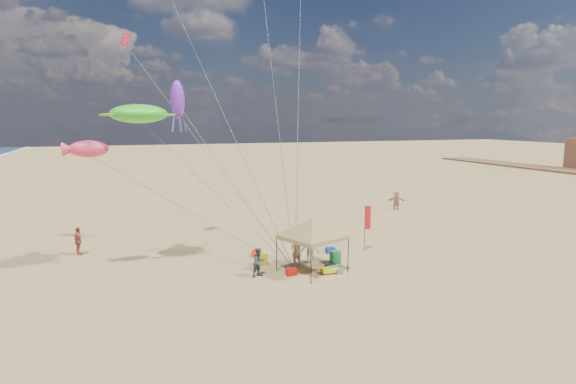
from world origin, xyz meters
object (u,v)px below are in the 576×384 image
object	(u,v)px
feather_flag	(367,220)
person_near_c	(310,248)
person_far_a	(78,241)
person_far_c	(396,201)
chair_yellow	(263,259)
canopy_tent	(312,221)
chair_green	(335,257)
person_near_a	(296,251)
person_near_b	(259,262)
cooler_blue	(330,250)
beach_cart	(330,270)
cooler_red	(291,272)

from	to	relation	value
feather_flag	person_near_c	bearing A→B (deg)	-166.76
person_far_a	person_far_c	size ratio (longest dim) A/B	1.01
chair_yellow	person_near_c	xyz separation A→B (m)	(2.66, -0.54, 0.49)
canopy_tent	person_near_c	xyz separation A→B (m)	(0.50, 1.58, -1.99)
chair_green	person_near_a	bearing A→B (deg)	172.28
person_near_b	person_near_c	size ratio (longest dim) A/B	0.92
canopy_tent	person_near_b	size ratio (longest dim) A/B	3.33
feather_flag	cooler_blue	world-z (taller)	feather_flag
chair_green	person_near_c	world-z (taller)	person_near_c
feather_flag	person_near_a	xyz separation A→B (m)	(-5.17, -1.25, -1.12)
canopy_tent	person_near_b	distance (m)	3.59
cooler_blue	chair_yellow	xyz separation A→B (m)	(-4.61, -0.83, 0.16)
beach_cart	person_far_a	xyz separation A→B (m)	(-12.92, 8.38, 0.67)
person_near_b	person_near_a	bearing A→B (deg)	0.78
cooler_red	person_near_b	xyz separation A→B (m)	(-1.67, 0.34, 0.59)
person_near_b	person_far_c	world-z (taller)	person_far_c
cooler_red	person_near_a	xyz separation A→B (m)	(0.86, 1.47, 0.67)
cooler_red	person_near_a	distance (m)	1.83
chair_green	person_far_a	distance (m)	15.58
chair_green	person_near_c	bearing A→B (deg)	157.88
chair_green	person_near_b	world-z (taller)	person_near_b
feather_flag	beach_cart	xyz separation A→B (m)	(-3.98, -3.15, -1.78)
feather_flag	person_far_a	xyz separation A→B (m)	(-16.91, 5.23, -1.11)
cooler_red	person_near_a	size ratio (longest dim) A/B	0.31
beach_cart	person_near_b	world-z (taller)	person_near_b
person_near_b	cooler_red	bearing A→B (deg)	-34.78
canopy_tent	person_near_a	distance (m)	2.42
cooler_blue	beach_cart	world-z (taller)	cooler_blue
feather_flag	person_far_c	size ratio (longest dim) A/B	1.72
feather_flag	person_near_c	distance (m)	4.53
cooler_blue	person_near_b	xyz separation A→B (m)	(-5.38, -2.74, 0.59)
cooler_blue	person_far_c	size ratio (longest dim) A/B	0.31
chair_yellow	person_far_c	bearing A→B (deg)	35.88
cooler_blue	person_near_b	world-z (taller)	person_near_b
chair_green	person_near_b	xyz separation A→B (m)	(-4.80, -0.82, 0.43)
cooler_red	person_far_a	world-z (taller)	person_far_a
person_near_c	beach_cart	bearing A→B (deg)	116.91
chair_yellow	person_near_a	distance (m)	2.00
chair_green	canopy_tent	bearing A→B (deg)	-151.36
canopy_tent	person_near_b	bearing A→B (deg)	176.03
person_far_c	canopy_tent	bearing A→B (deg)	-107.63
canopy_tent	person_near_a	bearing A→B (deg)	106.72
feather_flag	chair_yellow	size ratio (longest dim) A/B	4.22
feather_flag	person_far_a	distance (m)	17.73
person_near_a	person_near_b	size ratio (longest dim) A/B	1.11
chair_yellow	person_near_c	world-z (taller)	person_near_c
canopy_tent	person_far_c	bearing A→B (deg)	44.52
chair_green	cooler_red	bearing A→B (deg)	-159.66
person_near_c	person_far_c	world-z (taller)	person_far_c
cooler_red	chair_yellow	size ratio (longest dim) A/B	0.77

